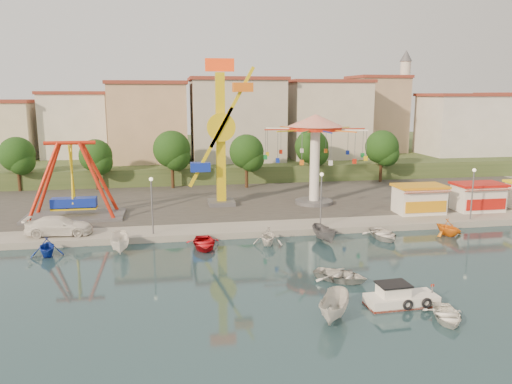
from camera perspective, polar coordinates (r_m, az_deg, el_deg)
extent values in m
plane|color=#122B32|center=(35.44, 1.01, -10.81)|extent=(200.00, 200.00, 0.00)
cube|color=#9E998E|center=(95.37, -5.99, 3.27)|extent=(200.00, 100.00, 0.60)
cube|color=#4C4944|center=(63.86, -4.03, -0.31)|extent=(90.00, 28.00, 0.01)
cube|color=#384C26|center=(100.17, -6.20, 4.34)|extent=(200.00, 60.00, 3.00)
cube|color=#59595E|center=(55.24, -19.98, -2.62)|extent=(10.00, 5.00, 0.30)
cube|color=#132AAB|center=(54.93, -20.08, -1.15)|extent=(4.50, 1.40, 1.00)
cylinder|color=red|center=(54.03, -20.52, 5.29)|extent=(5.00, 0.40, 0.40)
cube|color=#59595E|center=(58.16, -3.97, -1.20)|extent=(3.00, 3.00, 0.50)
cube|color=yellow|center=(57.06, -4.06, 5.93)|extent=(1.00, 1.00, 15.00)
cube|color=#EF3A0D|center=(56.91, -4.18, 14.28)|extent=(3.20, 0.50, 1.40)
cylinder|color=yellow|center=(56.15, -4.00, 7.39)|extent=(3.20, 0.50, 3.20)
cube|color=yellow|center=(55.99, -2.76, 9.63)|extent=(5.15, 0.35, 8.92)
cube|color=orange|center=(56.13, -1.53, 11.88)|extent=(2.20, 1.20, 1.00)
cylinder|color=#59595E|center=(58.96, 6.62, -1.13)|extent=(4.40, 4.40, 0.40)
cylinder|color=white|center=(58.21, 6.71, 3.01)|extent=(1.10, 1.10, 9.00)
cylinder|color=red|center=(57.76, 6.81, 7.24)|extent=(6.00, 6.00, 0.50)
cone|color=red|center=(57.71, 6.83, 8.13)|extent=(6.40, 6.40, 1.40)
cube|color=white|center=(56.54, 18.13, -0.90)|extent=(5.00, 3.00, 2.80)
cube|color=orange|center=(56.25, 18.23, 0.65)|extent=(5.40, 3.40, 0.25)
cube|color=red|center=(54.85, 19.03, -0.03)|extent=(5.00, 0.77, 0.43)
cube|color=white|center=(60.09, 24.02, -0.63)|extent=(5.00, 3.00, 2.80)
cube|color=#B4150E|center=(59.82, 24.13, 0.83)|extent=(5.40, 3.40, 0.25)
cube|color=red|center=(58.50, 25.02, 0.19)|extent=(5.00, 0.77, 0.43)
cylinder|color=#59595E|center=(46.44, -11.79, -1.72)|extent=(0.14, 0.14, 5.00)
cylinder|color=#59595E|center=(48.53, 7.44, -1.03)|extent=(0.14, 0.14, 5.00)
cylinder|color=#59595E|center=(55.37, 23.47, -0.36)|extent=(0.14, 0.14, 5.00)
cylinder|color=#382314|center=(72.85, -25.45, 1.49)|extent=(0.44, 0.44, 3.60)
sphere|color=black|center=(72.46, -25.65, 3.90)|extent=(4.60, 4.60, 4.60)
cylinder|color=#382314|center=(70.09, -17.71, 1.62)|extent=(0.44, 0.44, 3.40)
sphere|color=black|center=(69.69, -17.86, 3.99)|extent=(4.35, 4.35, 4.35)
cylinder|color=#382314|center=(68.93, -9.52, 2.07)|extent=(0.44, 0.44, 3.92)
sphere|color=black|center=(68.49, -9.61, 4.85)|extent=(5.02, 5.02, 5.02)
cylinder|color=#382314|center=(68.29, -1.08, 2.02)|extent=(0.44, 0.44, 3.66)
sphere|color=black|center=(67.86, -1.09, 4.64)|extent=(4.68, 4.68, 4.68)
cylinder|color=#382314|center=(73.30, 6.32, 2.64)|extent=(0.44, 0.44, 3.80)
sphere|color=black|center=(72.89, 6.37, 5.18)|extent=(4.86, 4.86, 4.86)
cylinder|color=#382314|center=(75.02, 14.07, 2.55)|extent=(0.44, 0.44, 3.77)
sphere|color=black|center=(74.62, 14.19, 5.02)|extent=(4.83, 4.83, 4.83)
cube|color=silver|center=(85.23, -20.13, 6.47)|extent=(12.33, 9.01, 8.63)
cube|color=tan|center=(84.40, -11.23, 7.78)|extent=(11.95, 9.28, 11.23)
cube|color=beige|center=(82.14, -1.52, 7.19)|extent=(12.59, 10.50, 9.20)
cube|color=beige|center=(88.37, 6.90, 7.41)|extent=(10.75, 9.23, 9.24)
cube|color=tan|center=(91.29, 15.36, 7.83)|extent=(12.77, 10.96, 11.21)
cube|color=silver|center=(95.51, 22.25, 7.88)|extent=(8.23, 8.98, 12.36)
cube|color=beige|center=(106.30, 26.26, 6.84)|extent=(11.59, 10.93, 8.76)
cylinder|color=silver|center=(96.08, 16.49, 9.35)|extent=(1.80, 1.80, 16.00)
cylinder|color=#59595E|center=(96.09, 16.66, 12.32)|extent=(2.80, 2.80, 0.30)
cone|color=#59595E|center=(96.29, 16.79, 14.70)|extent=(2.20, 2.20, 2.00)
cube|color=white|center=(33.84, 16.26, -11.88)|extent=(4.64, 1.95, 0.82)
cube|color=red|center=(33.92, 16.24, -12.19)|extent=(4.64, 1.95, 0.15)
cube|color=white|center=(33.43, 15.40, -10.85)|extent=(1.89, 1.46, 0.82)
cube|color=black|center=(33.27, 15.44, -10.12)|extent=(2.08, 1.65, 0.11)
torus|color=black|center=(33.04, 16.97, -12.24)|extent=(0.70, 0.22, 0.69)
torus|color=black|center=(33.64, 18.92, -11.93)|extent=(0.70, 0.22, 0.69)
imported|color=silver|center=(36.93, 9.66, -9.37)|extent=(4.84, 4.71, 0.82)
imported|color=white|center=(32.53, 20.96, -13.02)|extent=(3.18, 3.82, 0.68)
imported|color=silver|center=(30.78, 8.96, -12.89)|extent=(3.34, 4.28, 1.57)
imported|color=white|center=(48.96, -21.60, -3.61)|extent=(5.91, 2.58, 1.69)
imported|color=#122FA5|center=(45.10, -22.79, -5.79)|extent=(3.15, 3.47, 1.59)
imported|color=white|center=(44.11, -15.25, -5.66)|extent=(1.92, 4.26, 1.60)
imported|color=red|center=(44.07, -5.98, -5.83)|extent=(2.98, 4.16, 0.86)
imported|color=silver|center=(44.68, 1.41, -5.02)|extent=(3.46, 3.74, 1.63)
imported|color=#5D5C61|center=(45.97, 7.87, -4.76)|extent=(2.06, 4.00, 1.47)
imported|color=white|center=(48.04, 14.35, -4.69)|extent=(3.11, 4.28, 0.87)
imported|color=orange|center=(50.93, 21.11, -3.77)|extent=(3.33, 3.64, 1.62)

